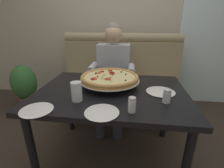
% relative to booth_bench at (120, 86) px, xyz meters
% --- Properties ---
extents(ground_plane, '(16.00, 16.00, 0.00)m').
position_rel_booth_bench_xyz_m(ground_plane, '(0.00, -0.93, -0.40)').
color(ground_plane, '#382D26').
extents(back_wall_with_window, '(6.00, 0.12, 2.80)m').
position_rel_booth_bench_xyz_m(back_wall_with_window, '(0.00, 0.57, 1.00)').
color(back_wall_with_window, '#BCB29E').
rests_on(back_wall_with_window, ground_plane).
extents(window_panel, '(1.10, 0.02, 2.80)m').
position_rel_booth_bench_xyz_m(window_panel, '(1.41, 0.50, 1.00)').
color(window_panel, white).
rests_on(window_panel, ground_plane).
extents(booth_bench, '(1.72, 0.78, 1.13)m').
position_rel_booth_bench_xyz_m(booth_bench, '(0.00, 0.00, 0.00)').
color(booth_bench, '#998966').
rests_on(booth_bench, ground_plane).
extents(dining_table, '(1.26, 0.92, 0.73)m').
position_rel_booth_bench_xyz_m(dining_table, '(0.00, -0.93, 0.25)').
color(dining_table, black).
rests_on(dining_table, ground_plane).
extents(diner_main, '(0.54, 0.64, 1.27)m').
position_rel_booth_bench_xyz_m(diner_main, '(-0.07, -0.27, 0.31)').
color(diner_main, '#2D3342').
rests_on(diner_main, ground_plane).
extents(pizza, '(0.54, 0.54, 0.11)m').
position_rel_booth_bench_xyz_m(pizza, '(-0.03, -0.83, 0.41)').
color(pizza, silver).
rests_on(pizza, dining_table).
extents(shaker_parmesan, '(0.05, 0.05, 0.10)m').
position_rel_booth_bench_xyz_m(shaker_parmesan, '(0.18, -1.27, 0.38)').
color(shaker_parmesan, white).
rests_on(shaker_parmesan, dining_table).
extents(shaker_oregano, '(0.06, 0.06, 0.10)m').
position_rel_booth_bench_xyz_m(shaker_oregano, '(0.43, -1.10, 0.37)').
color(shaker_oregano, white).
rests_on(shaker_oregano, dining_table).
extents(plate_near_left, '(0.22, 0.22, 0.02)m').
position_rel_booth_bench_xyz_m(plate_near_left, '(-0.45, -1.33, 0.34)').
color(plate_near_left, white).
rests_on(plate_near_left, dining_table).
extents(plate_near_right, '(0.24, 0.24, 0.02)m').
position_rel_booth_bench_xyz_m(plate_near_right, '(0.41, -0.92, 0.34)').
color(plate_near_right, white).
rests_on(plate_near_right, dining_table).
extents(plate_far_side, '(0.23, 0.23, 0.02)m').
position_rel_booth_bench_xyz_m(plate_far_side, '(-0.01, -1.30, 0.34)').
color(plate_far_side, white).
rests_on(plate_far_side, dining_table).
extents(drinking_glass, '(0.08, 0.08, 0.15)m').
position_rel_booth_bench_xyz_m(drinking_glass, '(-0.23, -1.15, 0.40)').
color(drinking_glass, silver).
rests_on(drinking_glass, dining_table).
extents(potted_plant, '(0.36, 0.36, 0.70)m').
position_rel_booth_bench_xyz_m(potted_plant, '(-1.42, -0.13, -0.01)').
color(potted_plant, brown).
rests_on(potted_plant, ground_plane).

